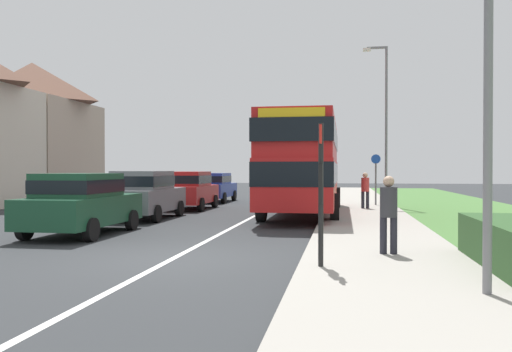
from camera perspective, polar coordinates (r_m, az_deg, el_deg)
ground_plane at (r=10.78m, az=-9.08°, el=-8.90°), size 120.00×120.00×0.00m
lane_marking_centre at (r=18.48m, az=-1.15°, el=-4.87°), size 0.14×60.00×0.01m
pavement_near_side at (r=16.19m, az=12.35°, el=-5.47°), size 3.20×68.00×0.12m
double_decker_bus at (r=20.67m, az=5.20°, el=1.65°), size 2.80×10.15×3.70m
parked_car_dark_green at (r=15.15m, az=-18.48°, el=-2.62°), size 2.01×4.09×1.69m
parked_car_grey at (r=19.49m, az=-12.01°, el=-1.80°), size 1.98×4.09×1.74m
parked_car_red at (r=23.89m, az=-7.26°, el=-1.38°), size 1.92×3.93×1.71m
parked_car_blue at (r=29.14m, az=-4.66°, el=-1.09°), size 1.95×4.23×1.61m
pedestrian_at_stop at (r=10.77m, az=14.20°, el=-3.69°), size 0.34×0.34×1.67m
pedestrian_walking_away at (r=23.17m, az=11.77°, el=-1.35°), size 0.34×0.34×1.67m
bus_stop_sign at (r=9.15m, az=7.06°, el=-0.90°), size 0.09×0.52×2.60m
cycle_route_sign at (r=25.54m, az=12.87°, el=-0.15°), size 0.44×0.08×2.52m
street_lamp_mid at (r=25.52m, az=13.73°, el=6.40°), size 1.14×0.20×7.58m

